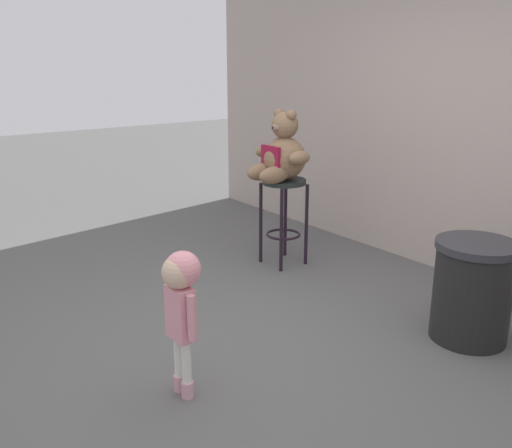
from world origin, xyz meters
TOP-DOWN VIEW (x-y plane):
  - ground_plane at (0.00, 0.00)m, footprint 24.00×24.00m
  - building_wall at (0.00, 2.32)m, footprint 6.91×0.30m
  - bar_stool_with_teddy at (-1.08, 1.14)m, footprint 0.40×0.40m
  - teddy_bear at (-1.08, 1.11)m, footprint 0.59×0.53m
  - child_walking at (0.19, -0.65)m, footprint 0.27×0.22m
  - trash_bin at (0.79, 1.21)m, footprint 0.54×0.54m

SIDE VIEW (x-z plane):
  - ground_plane at x=0.00m, z-range 0.00..0.00m
  - trash_bin at x=0.79m, z-range 0.00..0.69m
  - bar_stool_with_teddy at x=-1.08m, z-range 0.17..0.96m
  - child_walking at x=0.19m, z-range 0.19..1.05m
  - teddy_bear at x=-1.08m, z-range 0.71..1.33m
  - building_wall at x=0.00m, z-range 0.00..3.30m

